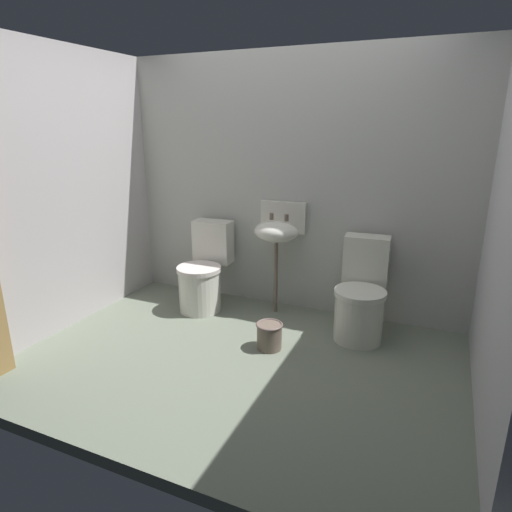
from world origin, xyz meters
The scene contains 8 objects.
ground_plane centered at (0.00, 0.00, -0.04)m, with size 3.51×2.45×0.08m, color slate.
wall_back centered at (0.00, 1.07, 1.13)m, with size 3.51×0.10×2.25m, color #B0B1AB.
wall_left centered at (-1.61, 0.10, 1.13)m, with size 0.10×2.25×2.25m, color #B4AEAF.
wall_right centered at (1.61, 0.10, 1.13)m, with size 0.10×2.25×2.25m, color #ABABAD.
toilet_left centered at (-0.71, 0.67, 0.32)m, with size 0.42×0.61×0.78m.
toilet_right centered at (0.73, 0.67, 0.32)m, with size 0.43×0.61×0.78m.
sink centered at (-0.06, 0.86, 0.75)m, with size 0.42×0.34×0.99m.
bucket centered at (0.15, 0.17, 0.11)m, with size 0.21×0.21×0.21m.
Camera 1 is at (1.25, -2.61, 1.66)m, focal length 30.52 mm.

